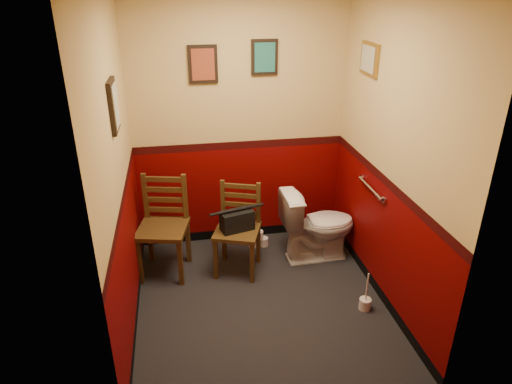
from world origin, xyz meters
TOP-DOWN VIEW (x-y plane):
  - floor at (0.00, 0.00)m, footprint 2.20×2.40m
  - wall_back at (0.00, 1.20)m, footprint 2.20×0.00m
  - wall_front at (0.00, -1.20)m, footprint 2.20×0.00m
  - wall_left at (-1.10, 0.00)m, footprint 0.00×2.40m
  - wall_right at (1.10, 0.00)m, footprint 0.00×2.40m
  - grab_bar at (1.07, 0.25)m, footprint 0.05×0.56m
  - framed_print_back_a at (-0.35, 1.18)m, footprint 0.28×0.04m
  - framed_print_back_b at (0.25, 1.18)m, footprint 0.26×0.04m
  - framed_print_left at (-1.08, 0.10)m, footprint 0.04×0.30m
  - framed_print_right at (1.08, 0.60)m, footprint 0.04×0.34m
  - toilet at (0.72, 0.65)m, footprint 0.78×0.46m
  - toilet_brush at (0.90, -0.25)m, footprint 0.11×0.11m
  - chair_left at (-0.84, 0.68)m, footprint 0.55×0.55m
  - chair_right at (-0.12, 0.59)m, footprint 0.54×0.54m
  - handbag at (-0.13, 0.55)m, footprint 0.35×0.23m
  - tp_stack at (0.15, 0.96)m, footprint 0.22×0.11m

SIDE VIEW (x-z plane):
  - floor at x=0.00m, z-range 0.00..0.00m
  - toilet_brush at x=0.90m, z-range -0.13..0.25m
  - tp_stack at x=0.15m, z-range -0.02..0.17m
  - toilet at x=0.72m, z-range 0.00..0.75m
  - chair_right at x=-0.12m, z-range 0.00..0.90m
  - chair_left at x=-0.84m, z-range 0.00..0.99m
  - handbag at x=-0.13m, z-range 0.46..0.69m
  - grab_bar at x=1.07m, z-range 0.92..0.98m
  - wall_back at x=0.00m, z-range 0.00..2.70m
  - wall_front at x=0.00m, z-range 0.00..2.70m
  - wall_left at x=-1.10m, z-range 0.00..2.70m
  - wall_right at x=1.10m, z-range 0.00..2.70m
  - framed_print_left at x=-1.08m, z-range 1.66..2.04m
  - framed_print_back_a at x=-0.35m, z-range 1.77..2.13m
  - framed_print_back_b at x=0.25m, z-range 1.83..2.17m
  - framed_print_right at x=1.08m, z-range 1.91..2.19m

